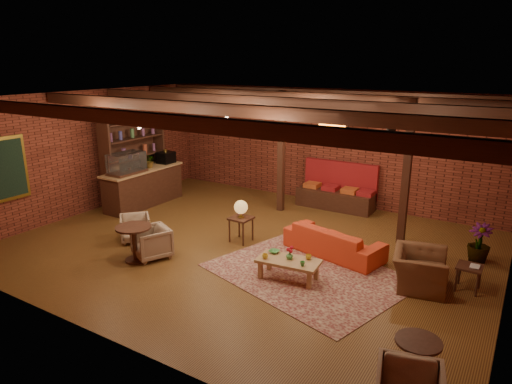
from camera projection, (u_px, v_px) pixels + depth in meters
The scene contains 27 objects.
floor at pixel (248, 246), 10.04m from camera, with size 10.00×10.00×0.00m, color #402310.
ceiling at pixel (247, 99), 9.15m from camera, with size 10.00×8.00×0.02m, color black.
wall_back at pixel (324, 146), 12.86m from camera, with size 10.00×0.02×3.20m, color maroon.
wall_front at pixel (92, 236), 6.32m from camera, with size 10.00×0.02×3.20m, color maroon.
wall_left at pixel (89, 152), 12.11m from camera, with size 0.02×8.00×3.20m, color maroon.
ceiling_beams at pixel (247, 105), 9.18m from camera, with size 9.80×6.40×0.22m, color #331A11, non-canonical shape.
ceiling_pipe at pixel (284, 109), 10.55m from camera, with size 0.12×0.12×9.60m, color black.
post_left at pixel (281, 152), 12.02m from camera, with size 0.16×0.16×3.20m, color #331A11.
post_right at pixel (407, 173), 9.82m from camera, with size 0.16×0.16×3.20m, color #331A11.
service_counter at pixel (143, 177), 12.70m from camera, with size 0.80×2.50×1.60m, color #331A11, non-canonical shape.
plant_counter at pixel (150, 162), 12.69m from camera, with size 0.35×0.39×0.30m, color #337F33.
shelving_hutch at pixel (134, 161), 12.87m from camera, with size 0.52×2.00×2.40m, color #331A11, non-canonical shape.
chalkboard_menu at pixel (7, 169), 10.20m from camera, with size 0.08×0.96×1.46m, color black.
banquette at pixel (336, 191), 12.50m from camera, with size 2.10×0.70×1.00m, color maroon, non-canonical shape.
service_sign at pixel (332, 125), 11.62m from camera, with size 0.86×0.06×0.30m, color orange.
ceiling_spotlights at pixel (247, 116), 9.24m from camera, with size 6.40×4.40×0.28m, color black, non-canonical shape.
rug at pixel (308, 274), 8.74m from camera, with size 3.49×2.67×0.01m, color maroon.
sofa at pixel (334, 241), 9.54m from camera, with size 2.11×0.82×0.62m, color red.
coffee_table at pixel (288, 262), 8.45m from camera, with size 1.21×0.69×0.65m.
side_table_lamp at pixel (241, 210), 10.12m from camera, with size 0.48×0.48×0.97m.
round_table_left at pixel (134, 238), 9.18m from camera, with size 0.71×0.71×0.74m.
armchair_a at pixel (135, 227), 10.27m from camera, with size 0.64×0.60×0.66m, color #B7A88E.
armchair_b at pixel (151, 241), 9.39m from camera, with size 0.69×0.65×0.71m, color #B7A88E.
armchair_right at pixel (420, 264), 8.13m from camera, with size 1.03×0.67×0.90m, color brown.
side_table_book at pixel (470, 268), 8.01m from camera, with size 0.43×0.43×0.49m.
round_table_right at pixel (417, 356), 5.61m from camera, with size 0.57×0.57×0.66m.
plant_tall at pixel (485, 205), 8.97m from camera, with size 1.35×1.35×2.40m, color #4C7F4C.
Camera 1 is at (5.04, -7.83, 3.95)m, focal length 32.00 mm.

